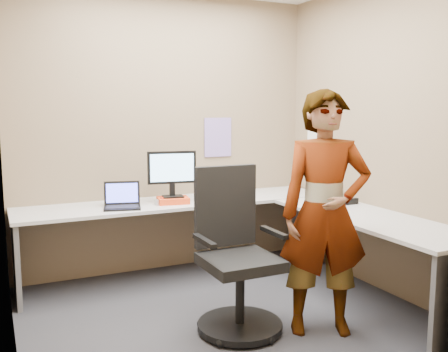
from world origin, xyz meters
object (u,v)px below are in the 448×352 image
desk (249,224)px  person (325,213)px  office_chair (236,265)px  monitor (172,170)px

desk → person: 1.01m
desk → person: size_ratio=1.72×
office_chair → person: (0.55, -0.31, 0.39)m
desk → monitor: monitor is taller
monitor → person: (0.61, -1.49, -0.17)m
monitor → desk: bearing=-35.9°
desk → office_chair: office_chair is taller
desk → monitor: 0.86m
monitor → office_chair: monitor is taller
office_chair → person: bearing=-29.6°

